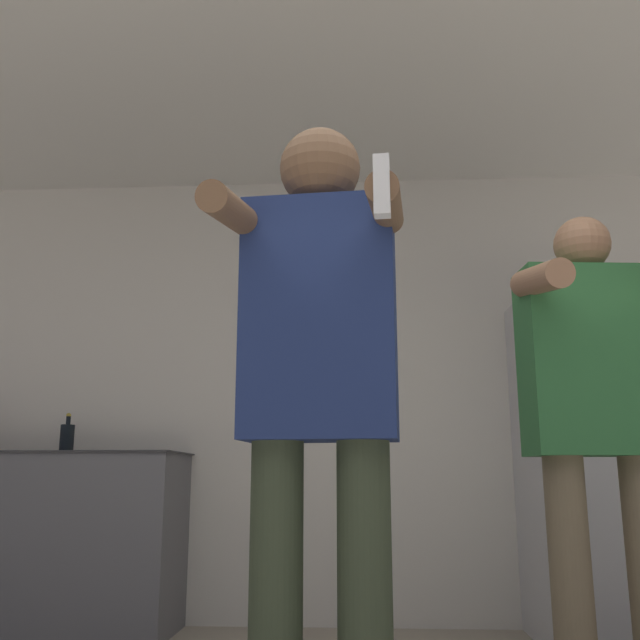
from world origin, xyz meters
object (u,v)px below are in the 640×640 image
object	(u,v)px
bottle_amber_bourbon	(67,437)
refrigerator	(602,462)
person_man_side	(598,410)
person_woman_foreground	(320,385)

from	to	relation	value
bottle_amber_bourbon	refrigerator	bearing A→B (deg)	-1.77
refrigerator	person_man_side	world-z (taller)	refrigerator
refrigerator	person_woman_foreground	size ratio (longest dim) A/B	0.98
refrigerator	bottle_amber_bourbon	world-z (taller)	refrigerator
refrigerator	person_man_side	distance (m)	1.38
refrigerator	bottle_amber_bourbon	size ratio (longest dim) A/B	8.08
refrigerator	person_woman_foreground	world-z (taller)	person_woman_foreground
refrigerator	person_woman_foreground	xyz separation A→B (m)	(-1.32, -1.86, 0.16)
person_woman_foreground	bottle_amber_bourbon	bearing A→B (deg)	127.38
refrigerator	person_man_side	size ratio (longest dim) A/B	1.02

